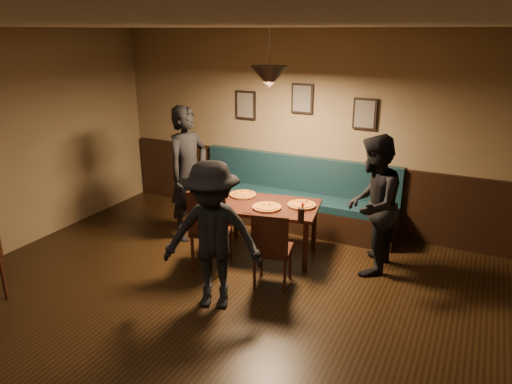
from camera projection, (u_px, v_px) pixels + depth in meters
floor at (160, 350)px, 4.30m from camera, size 7.00×7.00×0.00m
ceiling at (134, 25)px, 3.39m from camera, size 7.00×7.00×0.00m
wall_back at (302, 130)px, 6.81m from camera, size 6.00×0.00×6.00m
wainscot at (299, 189)px, 7.08m from camera, size 5.88×0.06×1.00m
booth_bench at (293, 194)px, 6.85m from camera, size 3.00×0.60×1.00m
picture_left at (246, 105)px, 7.07m from camera, size 0.32×0.04×0.42m
picture_center at (302, 99)px, 6.64m from camera, size 0.32×0.04×0.42m
picture_right at (365, 114)px, 6.31m from camera, size 0.32×0.04×0.42m
pendant_lamp at (269, 77)px, 5.44m from camera, size 0.44×0.44×0.25m
dining_table at (268, 229)px, 6.07m from camera, size 1.38×1.02×0.67m
chair_near_left at (211, 227)px, 5.68m from camera, size 0.58×0.58×1.03m
chair_near_right at (273, 248)px, 5.28m from camera, size 0.48×0.48×0.91m
diner_left at (188, 173)px, 6.40m from camera, size 0.56×0.74×1.84m
diner_right at (372, 205)px, 5.48m from camera, size 0.64×0.81×1.67m
diner_front at (212, 236)px, 4.76m from camera, size 1.15×0.87×1.58m
pizza_a at (243, 195)px, 6.26m from camera, size 0.41×0.41×0.04m
pizza_b at (267, 207)px, 5.82m from camera, size 0.44×0.44×0.04m
pizza_c at (302, 205)px, 5.90m from camera, size 0.40×0.40×0.04m
soda_glass at (301, 215)px, 5.41m from camera, size 0.09×0.09×0.16m
tabasco_bottle at (303, 207)px, 5.71m from camera, size 0.03×0.03×0.13m
napkin_a at (238, 193)px, 6.36m from camera, size 0.23×0.23×0.01m
napkin_b at (219, 205)px, 5.94m from camera, size 0.22×0.22×0.01m
cutlery_set at (255, 215)px, 5.63m from camera, size 0.19×0.03×0.00m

